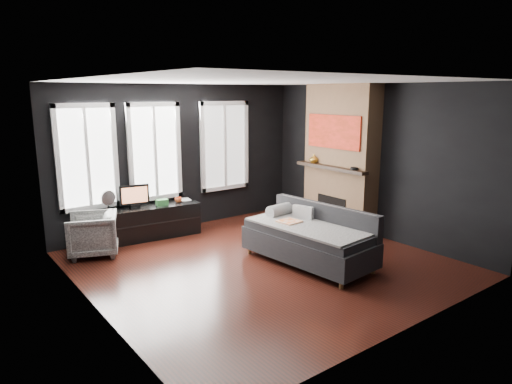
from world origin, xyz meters
TOP-DOWN VIEW (x-y plane):
  - floor at (0.00, 0.00)m, footprint 5.00×5.00m
  - ceiling at (0.00, 0.00)m, footprint 5.00×5.00m
  - wall_back at (0.00, 2.50)m, footprint 5.00×0.02m
  - wall_left at (-2.50, 0.00)m, footprint 0.02×5.00m
  - wall_right at (2.50, 0.00)m, footprint 0.02×5.00m
  - windows at (-0.45, 2.46)m, footprint 4.00×0.16m
  - fireplace at (2.30, 0.60)m, footprint 0.70×1.62m
  - sofa at (0.57, -0.39)m, footprint 1.20×2.11m
  - stripe_pillow at (0.76, -0.06)m, footprint 0.17×0.36m
  - armchair at (-1.91, 1.95)m, footprint 0.90×0.93m
  - media_console at (-0.78, 2.24)m, footprint 1.73×0.70m
  - monitor at (-1.05, 2.28)m, footprint 0.52×0.20m
  - desk_fan at (-1.49, 2.35)m, footprint 0.30×0.30m
  - mug at (-0.27, 2.16)m, footprint 0.14×0.12m
  - book at (-0.17, 2.27)m, footprint 0.18×0.06m
  - storage_box at (-0.60, 2.14)m, footprint 0.22×0.16m
  - mantel_vase at (2.05, 1.05)m, footprint 0.19×0.19m
  - mantel_clock at (2.05, 0.05)m, footprint 0.17×0.17m

SIDE VIEW (x-z plane):
  - floor at x=0.00m, z-range 0.00..0.00m
  - media_console at x=-0.78m, z-range 0.00..0.58m
  - armchair at x=-1.91m, z-range 0.00..0.75m
  - sofa at x=0.57m, z-range 0.00..0.87m
  - stripe_pillow at x=0.76m, z-range 0.45..0.80m
  - storage_box at x=-0.60m, z-range 0.58..0.69m
  - mug at x=-0.27m, z-range 0.58..0.70m
  - book at x=-0.17m, z-range 0.58..0.82m
  - desk_fan at x=-1.49m, z-range 0.58..0.94m
  - monitor at x=-1.05m, z-range 0.58..1.04m
  - mantel_clock at x=2.05m, z-range 1.23..1.27m
  - mantel_vase at x=2.05m, z-range 1.23..1.39m
  - wall_back at x=0.00m, z-range 0.00..2.70m
  - wall_left at x=-2.50m, z-range 0.00..2.70m
  - wall_right at x=2.50m, z-range 0.00..2.70m
  - fireplace at x=2.30m, z-range 0.00..2.70m
  - windows at x=-0.45m, z-range 1.50..3.26m
  - ceiling at x=0.00m, z-range 2.70..2.70m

